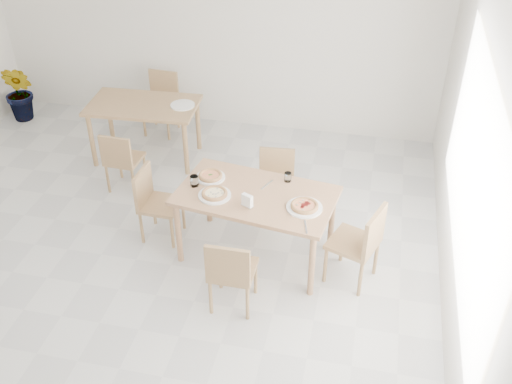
% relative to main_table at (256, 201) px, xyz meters
% --- Properties ---
extents(room, '(7.28, 7.00, 7.00)m').
position_rel_main_table_xyz_m(room, '(1.81, -0.48, 0.83)').
color(room, silver).
rests_on(room, ground).
extents(main_table, '(1.61, 1.06, 0.75)m').
position_rel_main_table_xyz_m(main_table, '(0.00, 0.00, 0.00)').
color(main_table, tan).
rests_on(main_table, ground).
extents(chair_south, '(0.40, 0.40, 0.80)m').
position_rel_main_table_xyz_m(chair_south, '(-0.05, -0.79, -0.20)').
color(chair_south, '#A98354').
rests_on(chair_south, ground).
extents(chair_north, '(0.41, 0.41, 0.77)m').
position_rel_main_table_xyz_m(chair_north, '(0.06, 0.75, -0.22)').
color(chair_north, '#A98354').
rests_on(chair_north, ground).
extents(chair_west, '(0.40, 0.40, 0.79)m').
position_rel_main_table_xyz_m(chair_west, '(-1.10, 0.10, -0.21)').
color(chair_west, '#A98354').
rests_on(chair_west, ground).
extents(chair_east, '(0.54, 0.54, 0.85)m').
position_rel_main_table_xyz_m(chair_east, '(1.04, -0.17, -0.17)').
color(chair_east, '#A98354').
rests_on(chair_east, ground).
extents(plate_margherita, '(0.29, 0.29, 0.02)m').
position_rel_main_table_xyz_m(plate_margherita, '(-0.50, 0.18, 0.09)').
color(plate_margherita, white).
rests_on(plate_margherita, main_table).
extents(plate_mushroom, '(0.31, 0.31, 0.02)m').
position_rel_main_table_xyz_m(plate_mushroom, '(-0.38, -0.11, 0.09)').
color(plate_mushroom, white).
rests_on(plate_mushroom, main_table).
extents(plate_pepperoni, '(0.34, 0.34, 0.02)m').
position_rel_main_table_xyz_m(plate_pepperoni, '(0.49, -0.13, 0.09)').
color(plate_pepperoni, white).
rests_on(plate_pepperoni, main_table).
extents(pizza_margherita, '(0.25, 0.25, 0.03)m').
position_rel_main_table_xyz_m(pizza_margherita, '(-0.50, 0.18, 0.11)').
color(pizza_margherita, tan).
rests_on(pizza_margherita, plate_margherita).
extents(pizza_mushroom, '(0.31, 0.31, 0.03)m').
position_rel_main_table_xyz_m(pizza_mushroom, '(-0.38, -0.11, 0.11)').
color(pizza_mushroom, tan).
rests_on(pizza_mushroom, plate_mushroom).
extents(pizza_pepperoni, '(0.32, 0.32, 0.03)m').
position_rel_main_table_xyz_m(pizza_pepperoni, '(0.49, -0.13, 0.11)').
color(pizza_pepperoni, tan).
rests_on(pizza_pepperoni, plate_pepperoni).
extents(tumbler_a, '(0.08, 0.08, 0.11)m').
position_rel_main_table_xyz_m(tumbler_a, '(-0.62, 0.01, 0.14)').
color(tumbler_a, white).
rests_on(tumbler_a, main_table).
extents(tumbler_b, '(0.07, 0.07, 0.09)m').
position_rel_main_table_xyz_m(tumbler_b, '(0.26, 0.29, 0.13)').
color(tumbler_b, white).
rests_on(tumbler_b, main_table).
extents(napkin_holder, '(0.13, 0.10, 0.13)m').
position_rel_main_table_xyz_m(napkin_holder, '(-0.04, -0.21, 0.15)').
color(napkin_holder, silver).
rests_on(napkin_holder, main_table).
extents(fork_a, '(0.09, 0.19, 0.01)m').
position_rel_main_table_xyz_m(fork_a, '(0.07, 0.17, 0.09)').
color(fork_a, silver).
rests_on(fork_a, main_table).
extents(fork_b, '(0.06, 0.19, 0.01)m').
position_rel_main_table_xyz_m(fork_b, '(0.54, -0.41, 0.09)').
color(fork_b, silver).
rests_on(fork_b, main_table).
extents(second_table, '(1.36, 0.83, 0.75)m').
position_rel_main_table_xyz_m(second_table, '(-1.76, 1.58, -0.01)').
color(second_table, '#A98354').
rests_on(second_table, ground).
extents(chair_back_s, '(0.40, 0.40, 0.77)m').
position_rel_main_table_xyz_m(chair_back_s, '(-1.75, 0.80, -0.22)').
color(chair_back_s, '#A98354').
rests_on(chair_back_s, ground).
extents(chair_back_n, '(0.43, 0.43, 0.82)m').
position_rel_main_table_xyz_m(chair_back_n, '(-1.80, 2.32, -0.19)').
color(chair_back_n, '#A98354').
rests_on(chair_back_n, ground).
extents(plate_empty, '(0.29, 0.29, 0.02)m').
position_rel_main_table_xyz_m(plate_empty, '(-1.26, 1.63, 0.09)').
color(plate_empty, white).
rests_on(plate_empty, second_table).
extents(potted_plant, '(0.57, 0.53, 0.84)m').
position_rel_main_table_xyz_m(potted_plant, '(-3.82, 2.16, -0.25)').
color(potted_plant, '#1A5921').
rests_on(potted_plant, ground).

